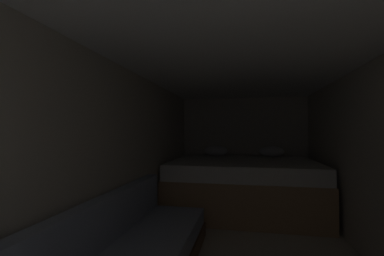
{
  "coord_description": "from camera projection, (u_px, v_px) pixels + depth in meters",
  "views": [
    {
      "loc": [
        0.03,
        -0.49,
        1.3
      ],
      "look_at": [
        -0.56,
        2.45,
        1.33
      ],
      "focal_mm": 24.77,
      "sensor_mm": 36.0,
      "label": 1
    }
  ],
  "objects": [
    {
      "name": "wall_back",
      "position": [
        243.0,
        147.0,
        5.31
      ],
      "size": [
        2.53,
        0.05,
        1.97
      ],
      "primitive_type": "cube",
      "color": "beige",
      "rests_on": "ground"
    },
    {
      "name": "wall_left",
      "position": [
        123.0,
        161.0,
        2.8
      ],
      "size": [
        0.05,
        5.56,
        1.97
      ],
      "primitive_type": "cube",
      "color": "beige",
      "rests_on": "ground"
    },
    {
      "name": "bed",
      "position": [
        243.0,
        185.0,
        4.35
      ],
      "size": [
        2.31,
        1.83,
        1.02
      ],
      "color": "tan",
      "rests_on": "ground"
    },
    {
      "name": "ceiling_slab",
      "position": [
        241.0,
        59.0,
        2.57
      ],
      "size": [
        2.53,
        5.56,
        0.05
      ],
      "primitive_type": "cube",
      "color": "white",
      "rests_on": "wall_left"
    }
  ]
}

